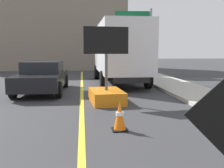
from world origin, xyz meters
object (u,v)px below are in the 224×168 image
Objects in this scene: arrow_board_trailer at (106,89)px; traffic_cone_mid_lane at (120,116)px; box_truck at (120,52)px; pickup_car at (43,77)px; highway_guide_sign at (140,30)px.

arrow_board_trailer is 3.31m from traffic_cone_mid_lane.
pickup_car is at bearing -147.39° from box_truck.
pickup_car is 0.91× the size of highway_guide_sign.
pickup_car is 6.57m from traffic_cone_mid_lane.
highway_guide_sign reaches higher than traffic_cone_mid_lane.
highway_guide_sign is at bearing 65.38° from box_truck.
box_truck is (1.25, 5.19, 1.32)m from arrow_board_trailer.
box_truck reaches higher than pickup_car.
traffic_cone_mid_lane is at bearing -89.93° from arrow_board_trailer.
traffic_cone_mid_lane is (0.00, -3.31, -0.14)m from arrow_board_trailer.
arrow_board_trailer is 0.37× the size of box_truck.
arrow_board_trailer reaches higher than pickup_car.
arrow_board_trailer is 0.59× the size of pickup_car.
arrow_board_trailer is at bearing 90.07° from traffic_cone_mid_lane.
traffic_cone_mid_lane is at bearing -66.28° from pickup_car.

